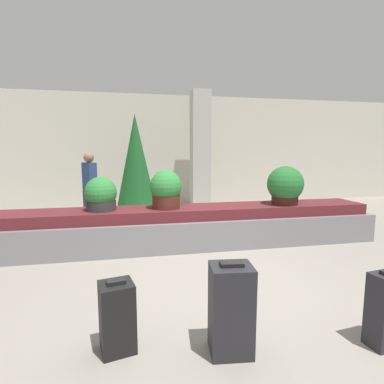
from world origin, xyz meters
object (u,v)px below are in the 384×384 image
suitcase_2 (117,317)px  decorated_tree (136,162)px  suitcase_1 (231,309)px  potted_plant_0 (285,186)px  potted_plant_1 (101,195)px  pillar (200,150)px  potted_plant_2 (166,190)px  traveler_0 (90,182)px

suitcase_2 → decorated_tree: decorated_tree is taller
suitcase_1 → potted_plant_0: potted_plant_0 is taller
potted_plant_1 → pillar: bearing=54.7°
suitcase_2 → potted_plant_0: 3.74m
potted_plant_2 → decorated_tree: size_ratio=0.25×
potted_plant_0 → potted_plant_2: bearing=178.6°
suitcase_1 → potted_plant_1: bearing=120.0°
potted_plant_1 → suitcase_2: bearing=-82.4°
potted_plant_0 → potted_plant_1: potted_plant_0 is taller
potted_plant_2 → traveler_0: traveler_0 is taller
suitcase_1 → potted_plant_1: size_ratio=1.40×
suitcase_1 → suitcase_2: (-0.87, 0.20, -0.08)m
potted_plant_2 → traveler_0: (-1.42, 1.92, -0.04)m
suitcase_2 → potted_plant_2: (0.67, 2.50, 0.67)m
suitcase_2 → potted_plant_0: bearing=29.4°
pillar → decorated_tree: size_ratio=1.31×
potted_plant_1 → suitcase_1: bearing=-66.2°
potted_plant_2 → pillar: bearing=68.3°
potted_plant_1 → potted_plant_2: size_ratio=0.85×
pillar → potted_plant_0: bearing=-77.8°
potted_plant_2 → traveler_0: 2.39m
potted_plant_0 → potted_plant_2: (-2.06, 0.05, -0.02)m
traveler_0 → decorated_tree: size_ratio=0.63×
pillar → suitcase_2: bearing=-108.9°
traveler_0 → potted_plant_2: bearing=-0.4°
potted_plant_0 → potted_plant_2: potted_plant_0 is taller
suitcase_2 → potted_plant_1: 2.63m
suitcase_1 → pillar: bearing=85.5°
potted_plant_2 → traveler_0: size_ratio=0.40×
suitcase_1 → suitcase_2: size_ratio=1.26×
traveler_0 → suitcase_2: bearing=-27.2°
suitcase_2 → decorated_tree: (0.24, 5.01, 1.03)m
suitcase_1 → decorated_tree: 5.33m
potted_plant_0 → decorated_tree: decorated_tree is taller
potted_plant_1 → decorated_tree: size_ratio=0.21×
suitcase_1 → potted_plant_2: potted_plant_2 is taller
suitcase_1 → potted_plant_0: bearing=61.0°
potted_plant_1 → traveler_0: bearing=102.2°
pillar → potted_plant_2: size_ratio=5.20×
suitcase_1 → decorated_tree: (-0.63, 5.21, 0.96)m
suitcase_1 → potted_plant_1: (-1.21, 2.73, 0.54)m
potted_plant_0 → decorated_tree: bearing=134.3°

